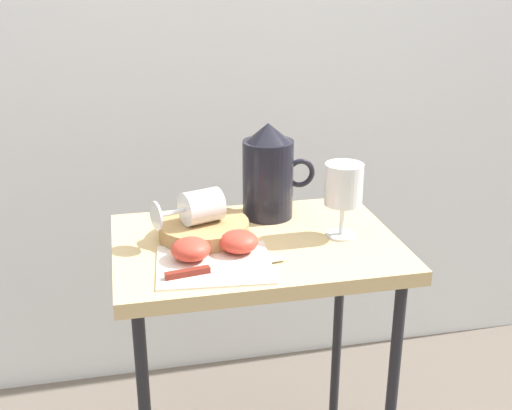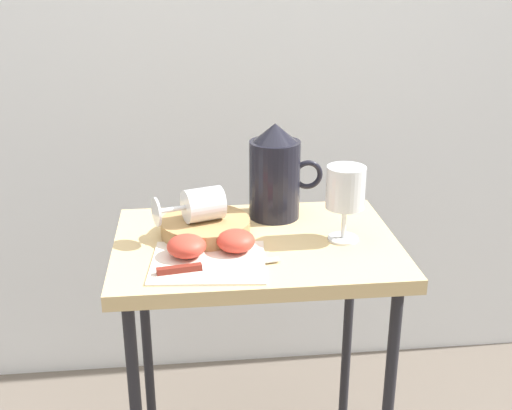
{
  "view_description": "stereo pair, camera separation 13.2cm",
  "coord_description": "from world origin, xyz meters",
  "px_view_note": "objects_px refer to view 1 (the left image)",
  "views": [
    {
      "loc": [
        -0.26,
        -1.2,
        1.26
      ],
      "look_at": [
        0.0,
        0.0,
        0.78
      ],
      "focal_mm": 45.23,
      "sensor_mm": 36.0,
      "label": 1
    },
    {
      "loc": [
        -0.13,
        -1.22,
        1.26
      ],
      "look_at": [
        0.0,
        0.0,
        0.78
      ],
      "focal_mm": 45.23,
      "sensor_mm": 36.0,
      "label": 2
    }
  ],
  "objects_px": {
    "table": "(256,273)",
    "wine_glass_upright": "(343,188)",
    "basket_tray": "(204,229)",
    "pitcher": "(268,179)",
    "wine_glass_tipped_near": "(199,207)",
    "apple_half_left": "(191,249)",
    "apple_half_right": "(239,242)",
    "knife": "(209,270)"
  },
  "relations": [
    {
      "from": "pitcher",
      "to": "wine_glass_tipped_near",
      "type": "relative_size",
      "value": 1.38
    },
    {
      "from": "table",
      "to": "knife",
      "type": "height_order",
      "value": "knife"
    },
    {
      "from": "basket_tray",
      "to": "pitcher",
      "type": "relative_size",
      "value": 0.87
    },
    {
      "from": "wine_glass_upright",
      "to": "apple_half_right",
      "type": "height_order",
      "value": "wine_glass_upright"
    },
    {
      "from": "wine_glass_upright",
      "to": "wine_glass_tipped_near",
      "type": "height_order",
      "value": "wine_glass_upright"
    },
    {
      "from": "basket_tray",
      "to": "pitcher",
      "type": "height_order",
      "value": "pitcher"
    },
    {
      "from": "basket_tray",
      "to": "knife",
      "type": "height_order",
      "value": "basket_tray"
    },
    {
      "from": "basket_tray",
      "to": "pitcher",
      "type": "bearing_deg",
      "value": 29.07
    },
    {
      "from": "table",
      "to": "basket_tray",
      "type": "bearing_deg",
      "value": 157.83
    },
    {
      "from": "wine_glass_tipped_near",
      "to": "apple_half_right",
      "type": "height_order",
      "value": "wine_glass_tipped_near"
    },
    {
      "from": "table",
      "to": "basket_tray",
      "type": "xyz_separation_m",
      "value": [
        -0.1,
        0.04,
        0.09
      ]
    },
    {
      "from": "wine_glass_tipped_near",
      "to": "knife",
      "type": "bearing_deg",
      "value": -92.45
    },
    {
      "from": "pitcher",
      "to": "apple_half_left",
      "type": "relative_size",
      "value": 2.82
    },
    {
      "from": "pitcher",
      "to": "apple_half_right",
      "type": "height_order",
      "value": "pitcher"
    },
    {
      "from": "basket_tray",
      "to": "wine_glass_upright",
      "type": "bearing_deg",
      "value": -11.14
    },
    {
      "from": "pitcher",
      "to": "wine_glass_upright",
      "type": "relative_size",
      "value": 1.36
    },
    {
      "from": "wine_glass_tipped_near",
      "to": "knife",
      "type": "relative_size",
      "value": 0.66
    },
    {
      "from": "wine_glass_upright",
      "to": "apple_half_left",
      "type": "distance_m",
      "value": 0.34
    },
    {
      "from": "basket_tray",
      "to": "knife",
      "type": "distance_m",
      "value": 0.17
    },
    {
      "from": "apple_half_left",
      "to": "apple_half_right",
      "type": "distance_m",
      "value": 0.1
    },
    {
      "from": "pitcher",
      "to": "apple_half_right",
      "type": "relative_size",
      "value": 2.82
    },
    {
      "from": "apple_half_left",
      "to": "pitcher",
      "type": "bearing_deg",
      "value": 44.53
    },
    {
      "from": "wine_glass_upright",
      "to": "knife",
      "type": "bearing_deg",
      "value": -159.18
    },
    {
      "from": "apple_half_right",
      "to": "knife",
      "type": "xyz_separation_m",
      "value": [
        -0.07,
        -0.08,
        -0.02
      ]
    },
    {
      "from": "wine_glass_upright",
      "to": "knife",
      "type": "height_order",
      "value": "wine_glass_upright"
    },
    {
      "from": "basket_tray",
      "to": "wine_glass_upright",
      "type": "distance_m",
      "value": 0.3
    },
    {
      "from": "basket_tray",
      "to": "apple_half_right",
      "type": "xyz_separation_m",
      "value": [
        0.06,
        -0.09,
        0.01
      ]
    },
    {
      "from": "wine_glass_tipped_near",
      "to": "apple_half_left",
      "type": "xyz_separation_m",
      "value": [
        -0.03,
        -0.11,
        -0.05
      ]
    },
    {
      "from": "table",
      "to": "wine_glass_upright",
      "type": "height_order",
      "value": "wine_glass_upright"
    },
    {
      "from": "wine_glass_tipped_near",
      "to": "knife",
      "type": "distance_m",
      "value": 0.18
    },
    {
      "from": "pitcher",
      "to": "apple_half_left",
      "type": "distance_m",
      "value": 0.29
    },
    {
      "from": "wine_glass_upright",
      "to": "wine_glass_tipped_near",
      "type": "bearing_deg",
      "value": 169.88
    },
    {
      "from": "pitcher",
      "to": "apple_half_left",
      "type": "height_order",
      "value": "pitcher"
    },
    {
      "from": "wine_glass_upright",
      "to": "basket_tray",
      "type": "bearing_deg",
      "value": 168.86
    },
    {
      "from": "table",
      "to": "wine_glass_tipped_near",
      "type": "xyz_separation_m",
      "value": [
        -0.11,
        0.04,
        0.15
      ]
    },
    {
      "from": "apple_half_left",
      "to": "apple_half_right",
      "type": "height_order",
      "value": "same"
    },
    {
      "from": "wine_glass_tipped_near",
      "to": "apple_half_right",
      "type": "bearing_deg",
      "value": -53.97
    },
    {
      "from": "knife",
      "to": "pitcher",
      "type": "bearing_deg",
      "value": 55.9
    },
    {
      "from": "table",
      "to": "apple_half_left",
      "type": "relative_size",
      "value": 9.13
    },
    {
      "from": "pitcher",
      "to": "knife",
      "type": "height_order",
      "value": "pitcher"
    },
    {
      "from": "wine_glass_tipped_near",
      "to": "wine_glass_upright",
      "type": "bearing_deg",
      "value": -10.12
    },
    {
      "from": "table",
      "to": "basket_tray",
      "type": "distance_m",
      "value": 0.15
    }
  ]
}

